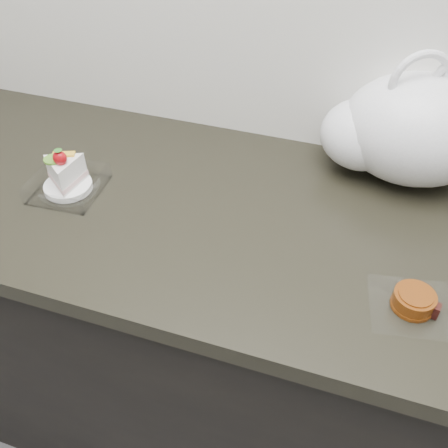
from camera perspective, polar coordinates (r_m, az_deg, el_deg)
The scene contains 4 objects.
counter at distance 1.36m, azimuth 3.14°, elevation -13.61°, with size 2.04×0.64×0.90m.
cake_tray at distance 1.13m, azimuth -17.57°, elevation 4.88°, with size 0.15×0.15×0.11m.
mooncake_wrap at distance 0.91m, azimuth 20.89°, elevation -8.31°, with size 0.16×0.15×0.03m.
plastic_bag at distance 1.14m, azimuth 20.06°, elevation 10.06°, with size 0.41×0.33×0.29m.
Camera 1 is at (0.18, 0.94, 1.57)m, focal length 40.00 mm.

